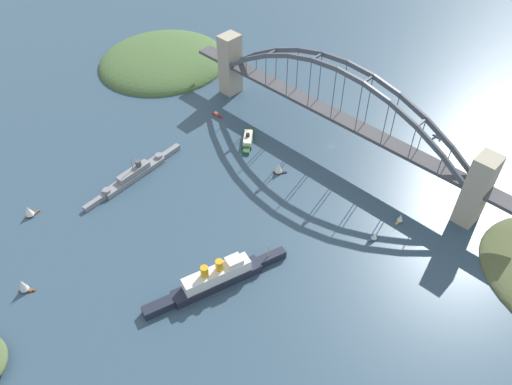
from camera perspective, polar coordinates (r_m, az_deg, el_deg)
name	(u,v)px	position (r m, az deg, el deg)	size (l,w,h in m)	color
ground_plane	(331,146)	(369.51, 8.56, 5.29)	(1400.00, 1400.00, 0.00)	#334C60
harbor_arch_bridge	(335,114)	(353.05, 9.03, 8.78)	(269.38, 15.37, 66.75)	#ADA38E
headland_east_shore	(166,62)	(471.30, -10.19, 14.40)	(112.18, 115.59, 27.17)	#476638
ocean_liner	(217,278)	(277.32, -4.50, -9.69)	(30.91, 83.47, 19.22)	#1E2333
naval_cruiser	(135,174)	(347.35, -13.61, 2.07)	(11.04, 82.64, 17.35)	gray
harbor_ferry_steamer	(248,139)	(367.35, -0.93, 6.06)	(22.73, 26.36, 7.81)	#23512D
seaplane_taxiing_near_bridge	(438,133)	(397.49, 20.03, 6.34)	(8.08, 10.05, 4.65)	#B7B7B2
small_boat_0	(23,285)	(302.34, -24.99, -9.55)	(7.80, 7.58, 10.43)	brown
small_boat_1	(29,211)	(341.70, -24.42, -1.93)	(5.44, 9.52, 8.89)	brown
small_boat_2	(374,236)	(307.22, 13.30, -4.84)	(4.51, 6.21, 6.27)	#234C8C
small_boat_3	(279,168)	(340.62, 2.59, 2.82)	(8.39, 8.00, 9.24)	black
small_boat_4	(217,114)	(396.17, -4.49, 8.87)	(9.88, 2.91, 2.62)	#B2231E
small_boat_5	(400,218)	(320.56, 16.09, -2.82)	(3.75, 6.49, 7.25)	gold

